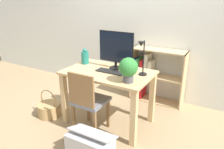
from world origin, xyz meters
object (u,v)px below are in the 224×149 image
(potted_plant, at_px, (128,68))
(storage_box, at_px, (90,145))
(keyboard, at_px, (111,72))
(monitor, at_px, (116,48))
(bookshelf, at_px, (148,75))
(vase, at_px, (85,57))
(desk_lamp, at_px, (142,55))
(chair, at_px, (88,100))
(basket, at_px, (49,109))

(potted_plant, xyz_separation_m, storage_box, (-0.19, -0.52, -0.78))
(keyboard, bearing_deg, storage_box, -78.30)
(monitor, bearing_deg, bookshelf, 76.76)
(vase, xyz_separation_m, storage_box, (0.65, -0.84, -0.71))
(storage_box, bearing_deg, desk_lamp, 71.66)
(desk_lamp, bearing_deg, chair, -143.60)
(storage_box, bearing_deg, monitor, 100.59)
(chair, relative_size, basket, 2.05)
(chair, relative_size, bookshelf, 0.96)
(bookshelf, bearing_deg, basket, -130.38)
(monitor, bearing_deg, basket, -152.40)
(keyboard, xyz_separation_m, desk_lamp, (0.40, 0.06, 0.26))
(vase, relative_size, bookshelf, 0.25)
(monitor, height_order, vase, monitor)
(keyboard, distance_m, vase, 0.53)
(desk_lamp, distance_m, potted_plant, 0.28)
(basket, bearing_deg, keyboard, 17.85)
(monitor, bearing_deg, potted_plant, -45.14)
(storage_box, bearing_deg, basket, 158.13)
(chair, bearing_deg, potted_plant, 22.23)
(vase, xyz_separation_m, basket, (-0.39, -0.42, -0.75))
(potted_plant, bearing_deg, bookshelf, 98.50)
(vase, distance_m, storage_box, 1.28)
(potted_plant, height_order, chair, potted_plant)
(potted_plant, distance_m, storage_box, 0.95)
(bookshelf, bearing_deg, chair, -103.25)
(desk_lamp, bearing_deg, keyboard, -171.66)
(desk_lamp, xyz_separation_m, potted_plant, (-0.06, -0.25, -0.11))
(chair, height_order, bookshelf, bookshelf)
(keyboard, distance_m, storage_box, 0.95)
(vase, bearing_deg, storage_box, -52.18)
(desk_lamp, height_order, potted_plant, desk_lamp)
(basket, bearing_deg, chair, -3.70)
(potted_plant, bearing_deg, chair, -162.86)
(chair, bearing_deg, keyboard, 72.94)
(bookshelf, bearing_deg, monitor, -103.24)
(monitor, relative_size, potted_plant, 1.73)
(desk_lamp, xyz_separation_m, bookshelf, (-0.23, 0.90, -0.59))
(monitor, xyz_separation_m, desk_lamp, (0.42, -0.11, -0.01))
(bookshelf, relative_size, basket, 2.14)
(bookshelf, bearing_deg, potted_plant, -81.50)
(vase, height_order, storage_box, vase)
(chair, xyz_separation_m, basket, (-0.76, 0.05, -0.36))
(desk_lamp, xyz_separation_m, basket, (-1.29, -0.35, -0.92))
(monitor, relative_size, vase, 2.24)
(bookshelf, bearing_deg, vase, -129.31)
(potted_plant, height_order, basket, potted_plant)
(vase, height_order, basket, vase)
(potted_plant, bearing_deg, keyboard, 150.89)
(vase, height_order, desk_lamp, desk_lamp)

